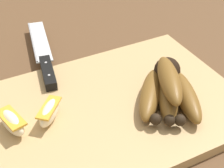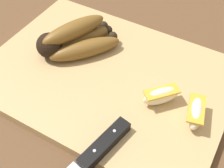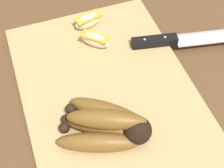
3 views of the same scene
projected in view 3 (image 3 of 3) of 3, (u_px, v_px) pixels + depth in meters
The scene contains 6 objects.
ground_plane at pixel (108, 88), 0.67m from camera, with size 6.00×6.00×0.00m, color brown.
cutting_board at pixel (107, 91), 0.66m from camera, with size 0.46×0.33×0.02m, color tan.
banana_bunch at pixel (107, 125), 0.57m from camera, with size 0.15×0.17×0.06m.
chefs_knife at pixel (176, 40), 0.72m from camera, with size 0.08×0.28×0.02m.
apple_wedge_near at pixel (89, 21), 0.74m from camera, with size 0.04×0.07×0.03m.
apple_wedge_middle at pixel (95, 40), 0.70m from camera, with size 0.06×0.06×0.03m.
Camera 3 is at (0.37, -0.13, 0.55)m, focal length 52.71 mm.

